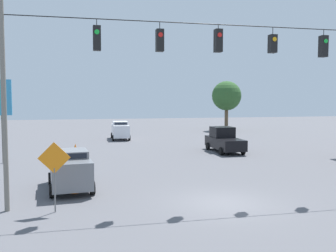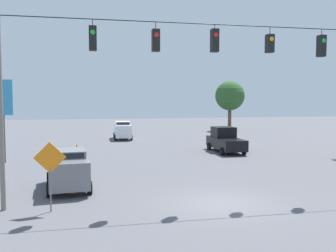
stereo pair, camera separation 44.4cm
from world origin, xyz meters
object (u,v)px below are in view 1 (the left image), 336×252
traffic_cone_nearest (74,186)px  traffic_cone_farthest (75,147)px  traffic_cone_fourth (77,158)px  tree_horizon_left (227,96)px  work_zone_sign (54,163)px  pickup_truck_black_oncoming_far (224,140)px  overhead_signal_span (217,75)px  traffic_cone_fifth (76,152)px  traffic_cone_third (73,165)px  sedan_white_withflow_deep (120,130)px  sedan_grey_parked_shoulder (70,169)px  traffic_cone_second (74,175)px

traffic_cone_nearest → traffic_cone_farthest: same height
traffic_cone_fourth → tree_horizon_left: bearing=-131.6°
work_zone_sign → traffic_cone_fourth: bearing=-93.5°
pickup_truck_black_oncoming_far → overhead_signal_span: bearing=67.2°
traffic_cone_nearest → traffic_cone_fourth: bearing=-90.2°
traffic_cone_farthest → work_zone_sign: 17.92m
tree_horizon_left → traffic_cone_fifth: bearing=44.3°
overhead_signal_span → traffic_cone_farthest: (6.59, -17.24, -5.30)m
traffic_cone_third → sedan_white_withflow_deep: bearing=-105.2°
sedan_grey_parked_shoulder → traffic_cone_nearest: sedan_grey_parked_shoulder is taller
traffic_cone_farthest → pickup_truck_black_oncoming_far: bearing=165.7°
sedan_grey_parked_shoulder → traffic_cone_farthest: bearing=-90.0°
sedan_white_withflow_deep → traffic_cone_farthest: (4.77, 8.73, -0.72)m
sedan_white_withflow_deep → traffic_cone_fifth: (4.69, 11.75, -0.72)m
sedan_white_withflow_deep → overhead_signal_span: bearing=94.0°
sedan_white_withflow_deep → traffic_cone_third: size_ratio=6.77×
sedan_grey_parked_shoulder → tree_horizon_left: size_ratio=0.64×
traffic_cone_fourth → traffic_cone_third: bearing=85.3°
pickup_truck_black_oncoming_far → traffic_cone_fifth: (12.42, -0.16, -0.64)m
overhead_signal_span → traffic_cone_third: (6.58, -8.46, -5.30)m
sedan_white_withflow_deep → traffic_cone_fourth: bearing=72.9°
traffic_cone_third → tree_horizon_left: (-20.83, -26.01, 4.61)m
traffic_cone_nearest → traffic_cone_fifth: bearing=-89.4°
traffic_cone_nearest → work_zone_sign: 3.47m
traffic_cone_nearest → traffic_cone_farthest: bearing=-89.2°
traffic_cone_second → traffic_cone_fifth: bearing=-89.5°
sedan_grey_parked_shoulder → tree_horizon_left: tree_horizon_left is taller
pickup_truck_black_oncoming_far → traffic_cone_fourth: size_ratio=7.57×
pickup_truck_black_oncoming_far → traffic_cone_second: bearing=35.5°
traffic_cone_nearest → tree_horizon_left: tree_horizon_left is taller
pickup_truck_black_oncoming_far → traffic_cone_farthest: size_ratio=7.57×
traffic_cone_fourth → sedan_white_withflow_deep: bearing=-107.1°
sedan_white_withflow_deep → tree_horizon_left: 18.59m
sedan_white_withflow_deep → traffic_cone_nearest: (4.56, 23.60, -0.72)m
pickup_truck_black_oncoming_far → traffic_cone_fifth: bearing=-0.8°
overhead_signal_span → traffic_cone_nearest: bearing=-20.4°
traffic_cone_nearest → traffic_cone_second: size_ratio=1.00×
traffic_cone_second → work_zone_sign: bearing=83.8°
traffic_cone_fifth → work_zone_sign: (0.56, 14.82, 1.65)m
traffic_cone_fourth → tree_horizon_left: 31.36m
traffic_cone_fifth → tree_horizon_left: 29.36m
traffic_cone_fourth → traffic_cone_fifth: size_ratio=1.00×
traffic_cone_second → traffic_cone_nearest: bearing=91.1°
traffic_cone_farthest → tree_horizon_left: tree_horizon_left is taller
pickup_truck_black_oncoming_far → traffic_cone_second: pickup_truck_black_oncoming_far is taller
traffic_cone_third → traffic_cone_fifth: (-0.07, -5.77, 0.00)m
sedan_grey_parked_shoulder → traffic_cone_third: 5.29m
traffic_cone_fourth → traffic_cone_fifth: 2.95m
overhead_signal_span → work_zone_sign: size_ratio=6.42×
pickup_truck_black_oncoming_far → work_zone_sign: work_zone_sign is taller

